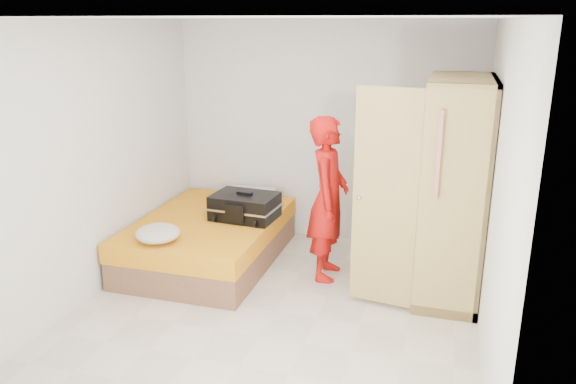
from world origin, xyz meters
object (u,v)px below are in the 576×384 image
(person, at_px, (328,199))
(round_cushion, at_px, (158,233))
(wardrobe, at_px, (448,195))
(suitcase, at_px, (245,206))
(bed, at_px, (209,239))

(person, bearing_deg, round_cushion, 113.19)
(wardrobe, bearing_deg, suitcase, 175.59)
(round_cushion, bearing_deg, suitcase, 56.50)
(bed, relative_size, round_cushion, 4.66)
(suitcase, xyz_separation_m, round_cushion, (-0.58, -0.88, -0.05))
(bed, height_order, round_cushion, round_cushion)
(suitcase, bearing_deg, person, -2.90)
(bed, xyz_separation_m, round_cushion, (-0.20, -0.75, 0.33))
(person, xyz_separation_m, suitcase, (-0.96, 0.12, -0.21))
(bed, height_order, wardrobe, wardrobe)
(bed, relative_size, suitcase, 2.75)
(wardrobe, distance_m, round_cushion, 2.82)
(bed, bearing_deg, suitcase, 18.08)
(wardrobe, xyz_separation_m, round_cushion, (-2.70, -0.71, -0.42))
(wardrobe, height_order, suitcase, wardrobe)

